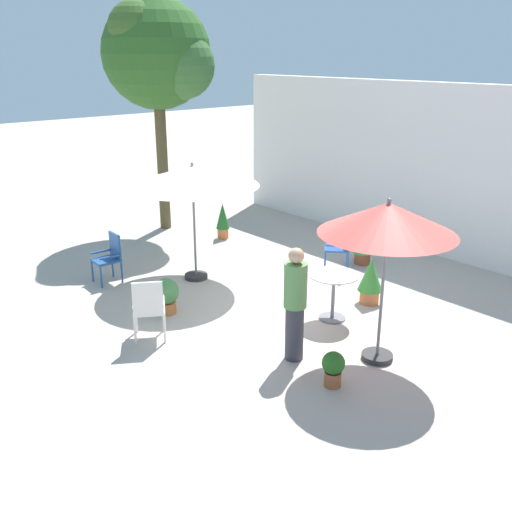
% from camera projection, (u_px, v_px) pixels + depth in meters
% --- Properties ---
extents(ground_plane, '(60.00, 60.00, 0.00)m').
position_uv_depth(ground_plane, '(261.00, 301.00, 10.09)').
color(ground_plane, '#B5A799').
extents(villa_facade, '(10.54, 0.30, 3.53)m').
position_uv_depth(villa_facade, '(421.00, 168.00, 12.33)').
color(villa_facade, white).
rests_on(villa_facade, ground).
extents(shade_tree, '(2.58, 2.45, 5.29)m').
position_uv_depth(shade_tree, '(159.00, 54.00, 12.95)').
color(shade_tree, brown).
rests_on(shade_tree, ground).
extents(patio_umbrella_0, '(1.83, 1.83, 2.33)m').
position_uv_depth(patio_umbrella_0, '(388.00, 220.00, 7.51)').
color(patio_umbrella_0, '#2D2D2D').
rests_on(patio_umbrella_0, ground).
extents(patio_umbrella_1, '(2.43, 2.43, 2.23)m').
position_uv_depth(patio_umbrella_1, '(193.00, 176.00, 10.45)').
color(patio_umbrella_1, '#2D2D2D').
rests_on(patio_umbrella_1, ground).
extents(cafe_table_0, '(0.79, 0.79, 0.77)m').
position_uv_depth(cafe_table_0, '(333.00, 288.00, 9.24)').
color(cafe_table_0, silver).
rests_on(cafe_table_0, ground).
extents(patio_chair_0, '(0.46, 0.47, 0.93)m').
position_uv_depth(patio_chair_0, '(110.00, 255.00, 10.79)').
color(patio_chair_0, '#255190').
rests_on(patio_chair_0, ground).
extents(patio_chair_1, '(0.65, 0.64, 0.95)m').
position_uv_depth(patio_chair_1, '(341.00, 245.00, 11.26)').
color(patio_chair_1, '#244C99').
rests_on(patio_chair_1, ground).
extents(patio_chair_2, '(0.63, 0.63, 0.98)m').
position_uv_depth(patio_chair_2, '(149.00, 306.00, 8.54)').
color(patio_chair_2, silver).
rests_on(patio_chair_2, ground).
extents(potted_plant_0, '(0.30, 0.30, 0.48)m').
position_uv_depth(potted_plant_0, '(333.00, 367.00, 7.44)').
color(potted_plant_0, '#9B5130').
rests_on(potted_plant_0, ground).
extents(potted_plant_1, '(0.40, 0.40, 0.72)m').
position_uv_depth(potted_plant_1, '(363.00, 246.00, 11.74)').
color(potted_plant_1, brown).
rests_on(potted_plant_1, ground).
extents(potted_plant_2, '(0.43, 0.43, 0.81)m').
position_uv_depth(potted_plant_2, '(370.00, 279.00, 9.87)').
color(potted_plant_2, '#C0683E').
rests_on(potted_plant_2, ground).
extents(potted_plant_3, '(0.31, 0.31, 0.84)m').
position_uv_depth(potted_plant_3, '(223.00, 220.00, 13.34)').
color(potted_plant_3, '#CB6C3F').
rests_on(potted_plant_3, ground).
extents(potted_plant_4, '(0.44, 0.44, 0.60)m').
position_uv_depth(potted_plant_4, '(166.00, 295.00, 9.53)').
color(potted_plant_4, '#C06B38').
rests_on(potted_plant_4, ground).
extents(standing_person, '(0.44, 0.44, 1.65)m').
position_uv_depth(standing_person, '(295.00, 303.00, 7.92)').
color(standing_person, '#33333D').
rests_on(standing_person, ground).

